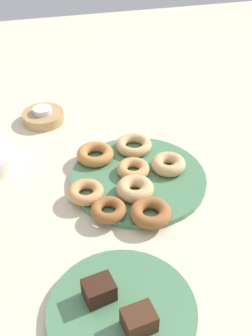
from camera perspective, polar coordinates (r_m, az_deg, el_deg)
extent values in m
plane|color=beige|center=(0.99, 1.68, -1.72)|extent=(2.40, 2.40, 0.00)
cylinder|color=#4C7F56|center=(0.99, 1.69, -1.41)|extent=(0.32, 0.32, 0.01)
torus|color=tan|center=(1.00, 5.83, 0.53)|extent=(0.11, 0.11, 0.03)
torus|color=#BC7A3D|center=(1.03, -4.23, 1.91)|extent=(0.09, 0.09, 0.03)
torus|color=#995B2D|center=(0.88, 3.40, -6.12)|extent=(0.10, 0.10, 0.03)
torus|color=tan|center=(0.98, 1.00, -0.13)|extent=(0.08, 0.08, 0.02)
torus|color=tan|center=(0.93, -5.50, -3.30)|extent=(0.08, 0.08, 0.02)
torus|color=#995B2D|center=(0.88, -2.43, -5.73)|extent=(0.08, 0.08, 0.02)
torus|color=tan|center=(0.93, 1.24, -2.85)|extent=(0.11, 0.11, 0.03)
torus|color=tan|center=(1.06, 1.08, 3.16)|extent=(0.13, 0.13, 0.02)
cylinder|color=#4C7F56|center=(0.75, -0.58, -18.98)|extent=(0.26, 0.26, 0.01)
cube|color=#472819|center=(0.71, 1.79, -20.09)|extent=(0.05, 0.06, 0.04)
cube|color=#381E14|center=(0.74, -3.72, -16.33)|extent=(0.05, 0.06, 0.04)
cylinder|color=tan|center=(1.22, -11.26, 6.88)|extent=(0.12, 0.12, 0.03)
cylinder|color=silver|center=(1.21, -11.38, 7.75)|extent=(0.05, 0.05, 0.01)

